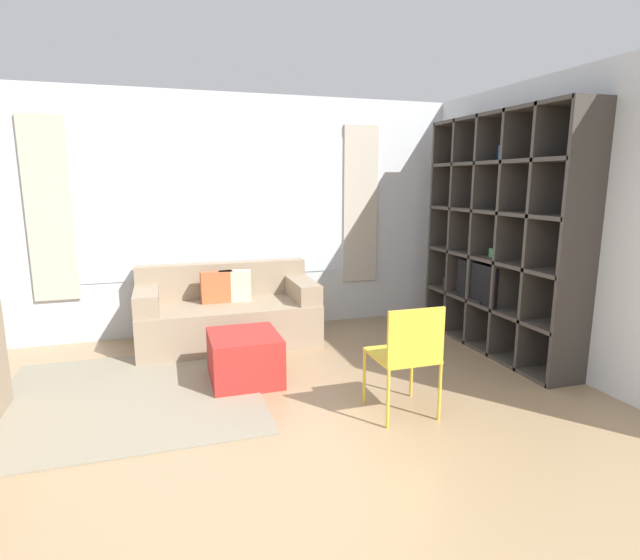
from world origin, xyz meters
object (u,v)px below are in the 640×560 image
object	(u,v)px
shelving_unit	(501,237)
folding_chair	(407,351)
ottoman	(244,357)
couch_main	(228,314)

from	to	relation	value
shelving_unit	folding_chair	size ratio (longest dim) A/B	2.77
ottoman	folding_chair	bearing A→B (deg)	-45.25
couch_main	ottoman	size ratio (longest dim) A/B	2.88
ottoman	folding_chair	world-z (taller)	folding_chair
couch_main	folding_chair	distance (m)	2.43
couch_main	folding_chair	size ratio (longest dim) A/B	2.18
shelving_unit	ottoman	distance (m)	2.83
shelving_unit	couch_main	size ratio (longest dim) A/B	1.27
folding_chair	shelving_unit	bearing A→B (deg)	-145.15
couch_main	ottoman	xyz separation A→B (m)	(-0.00, -1.13, -0.10)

